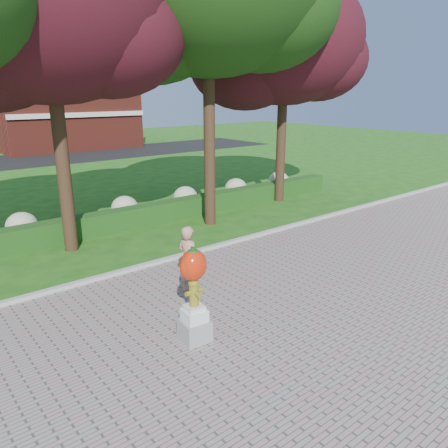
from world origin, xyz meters
The scene contains 10 objects.
ground centered at (0.00, 0.00, 0.00)m, with size 100.00×100.00×0.00m, color #1F5515.
walkway centered at (0.00, -4.00, 0.02)m, with size 40.00×14.00×0.04m, color gray.
curb centered at (0.00, 3.00, 0.07)m, with size 40.00×0.18×0.15m, color #ADADA5.
lawn_hedge centered at (0.00, 7.00, 0.40)m, with size 24.00×0.70×0.80m, color #134313.
hydrangea_row centered at (0.57, 8.00, 0.55)m, with size 20.10×1.10×0.99m.
building_right centered at (8.00, 34.00, 3.20)m, with size 12.00×8.00×6.40m, color maroon.
tree_mid_left centered at (-2.10, 6.08, 7.30)m, with size 8.25×7.04×10.69m.
tree_far_right centered at (8.40, 6.58, 6.97)m, with size 7.88×6.72×10.21m.
hydrant_sculpture centered at (-2.03, -1.25, 1.15)m, with size 0.62×0.62×2.10m.
woman centered at (-0.84, 0.69, 0.96)m, with size 0.67×0.44×1.85m, color tan.
Camera 1 is at (-6.71, -8.04, 5.13)m, focal length 35.00 mm.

